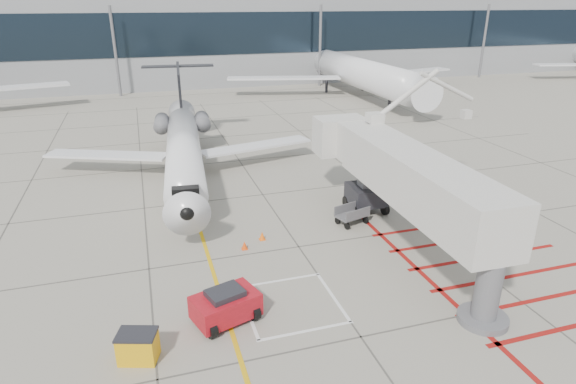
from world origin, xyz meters
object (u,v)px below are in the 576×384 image
object	(u,v)px
pushback_tug	(226,305)
regional_jet	(183,139)
spill_bin	(138,346)
jet_bridge	(416,190)

from	to	relation	value
pushback_tug	regional_jet	bearing A→B (deg)	71.58
regional_jet	spill_bin	world-z (taller)	regional_jet
regional_jet	spill_bin	bearing A→B (deg)	-96.61
jet_bridge	spill_bin	bearing A→B (deg)	-161.57
regional_jet	pushback_tug	bearing A→B (deg)	-85.28
pushback_tug	jet_bridge	bearing A→B (deg)	-2.58
pushback_tug	spill_bin	world-z (taller)	pushback_tug
regional_jet	jet_bridge	size ratio (longest dim) A/B	1.50
spill_bin	regional_jet	bearing A→B (deg)	96.33
regional_jet	pushback_tug	distance (m)	16.68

